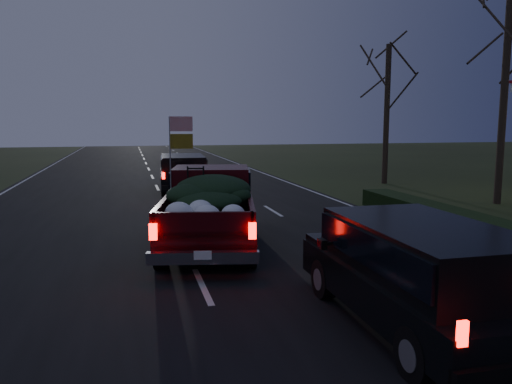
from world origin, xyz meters
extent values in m
plane|color=black|center=(0.00, 0.00, 0.00)|extent=(120.00, 120.00, 0.00)
cube|color=black|center=(0.00, 0.00, 0.01)|extent=(14.00, 120.00, 0.02)
cube|color=black|center=(7.80, 3.00, 0.30)|extent=(1.00, 10.00, 0.60)
cylinder|color=black|center=(12.50, 7.00, 4.25)|extent=(0.28, 0.28, 8.50)
cylinder|color=black|center=(11.50, 14.00, 3.50)|extent=(0.28, 0.28, 7.00)
cube|color=#36070C|center=(0.66, 3.16, 0.64)|extent=(3.18, 5.67, 0.59)
cube|color=#36070C|center=(0.86, 4.10, 1.44)|extent=(2.28, 2.08, 0.96)
cube|color=black|center=(0.86, 4.10, 1.55)|extent=(2.37, 1.99, 0.59)
cube|color=#36070C|center=(0.38, 1.80, 0.96)|extent=(2.54, 3.33, 0.06)
ellipsoid|color=black|center=(0.54, 2.31, 1.44)|extent=(2.07, 2.23, 0.64)
cylinder|color=gray|center=(-0.28, 3.36, 2.19)|extent=(0.04, 0.04, 2.14)
cube|color=red|center=(0.00, 3.30, 3.08)|extent=(0.55, 0.13, 0.36)
cube|color=gold|center=(0.00, 3.30, 2.65)|extent=(0.55, 0.13, 0.36)
cube|color=black|center=(1.08, 13.56, 0.60)|extent=(2.23, 4.79, 0.59)
cube|color=black|center=(1.07, 13.32, 1.27)|extent=(2.03, 3.52, 0.78)
cube|color=black|center=(1.07, 13.32, 1.35)|extent=(2.13, 3.43, 0.47)
cube|color=black|center=(2.86, -2.67, 0.60)|extent=(2.00, 4.69, 0.58)
cube|color=black|center=(2.86, -2.92, 1.26)|extent=(1.87, 3.43, 0.78)
cube|color=black|center=(2.86, -2.92, 1.34)|extent=(1.96, 3.33, 0.47)
cube|color=black|center=(1.73, -1.74, 1.15)|extent=(0.10, 0.22, 0.16)
camera|label=1|loc=(-1.28, -9.16, 3.11)|focal=35.00mm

